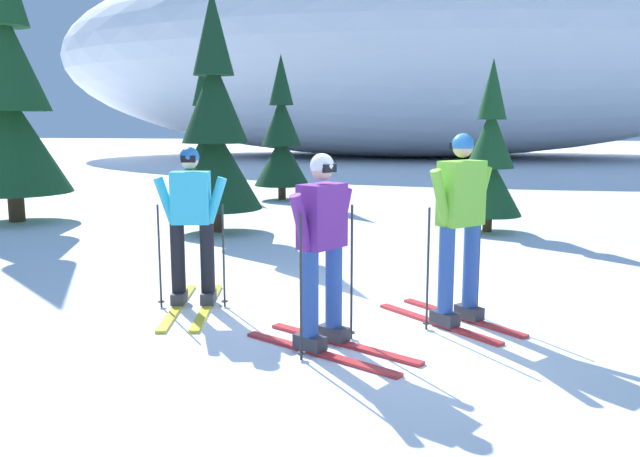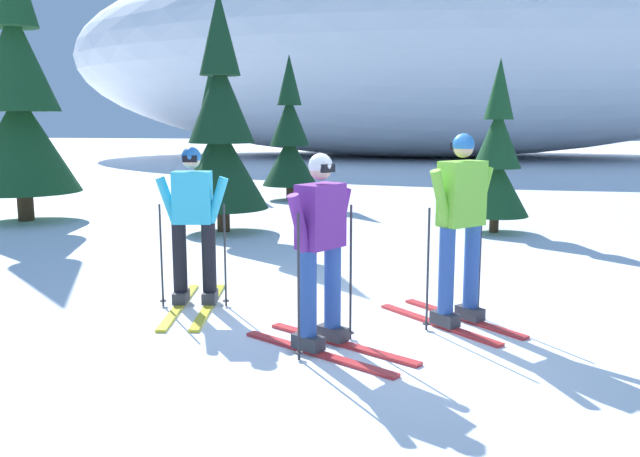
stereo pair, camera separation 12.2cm
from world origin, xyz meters
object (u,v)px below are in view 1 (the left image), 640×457
Objects in this scene: skier_lime_jacket at (460,224)px; pine_tree_center at (215,133)px; pine_tree_far_left at (8,99)px; skier_cyan_jacket at (191,225)px; pine_tree_center_left at (204,137)px; pine_tree_center_right at (282,140)px; pine_tree_far_right at (490,161)px; skier_purple_jacket at (323,248)px.

pine_tree_center is at bearing 129.20° from skier_lime_jacket.
pine_tree_far_left is at bearing 146.61° from skier_lime_jacket.
pine_tree_center_left is (-3.67, 11.34, 0.62)m from skier_cyan_jacket.
pine_tree_far_left is 4.34m from pine_tree_center.
pine_tree_center_right is 1.17× the size of pine_tree_far_right.
pine_tree_center reaches higher than pine_tree_far_right.
pine_tree_far_left reaches higher than skier_lime_jacket.
pine_tree_far_right is (9.02, 0.18, -1.10)m from pine_tree_far_left.
pine_tree_far_left is at bearing 136.42° from skier_cyan_jacket.
pine_tree_far_right is (1.98, 6.49, 0.38)m from skier_purple_jacket.
skier_purple_jacket is 6.80m from pine_tree_far_right.
skier_lime_jacket is at bearing -68.54° from pine_tree_center_right.
skier_cyan_jacket is 0.50× the size of pine_tree_center_left.
skier_purple_jacket is 1.49m from skier_lime_jacket.
pine_tree_center_right is (-3.85, 9.78, 0.49)m from skier_lime_jacket.
pine_tree_center_right is 6.24m from pine_tree_far_right.
pine_tree_center is 1.38× the size of pine_tree_far_right.
skier_purple_jacket is at bearing -35.09° from skier_cyan_jacket.
pine_tree_center_left is at bearing 112.85° from skier_purple_jacket.
skier_lime_jacket is at bearing -4.64° from skier_cyan_jacket.
skier_purple_jacket and skier_cyan_jacket have the same top height.
skier_purple_jacket is 0.95× the size of skier_cyan_jacket.
pine_tree_center_left is at bearing 73.72° from pine_tree_far_left.
skier_cyan_jacket is at bearing 175.36° from skier_lime_jacket.
pine_tree_far_right is at bearing 56.57° from skier_cyan_jacket.
pine_tree_center_left is at bearing 110.22° from pine_tree_center.
skier_lime_jacket is 1.04× the size of skier_cyan_jacket.
pine_tree_center_left reaches higher than skier_purple_jacket.
pine_tree_far_left reaches higher than pine_tree_center_left.
pine_tree_center_right reaches higher than skier_lime_jacket.
pine_tree_center_right is (-2.65, 10.66, 0.60)m from skier_purple_jacket.
pine_tree_far_left is 6.24m from pine_tree_center_right.
pine_tree_far_right reaches higher than skier_purple_jacket.
pine_tree_far_right is at bearing -39.50° from pine_tree_center_left.
pine_tree_center_left is 9.37m from pine_tree_far_right.
skier_purple_jacket is 6.44m from pine_tree_center.
pine_tree_far_left is 1.36× the size of pine_tree_center.
skier_cyan_jacket is 0.50× the size of pine_tree_center_right.
pine_tree_far_left reaches higher than pine_tree_far_right.
pine_tree_far_right is at bearing 81.98° from skier_lime_jacket.
skier_purple_jacket is at bearing -143.54° from skier_lime_jacket.
skier_lime_jacket is 0.61× the size of pine_tree_far_right.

